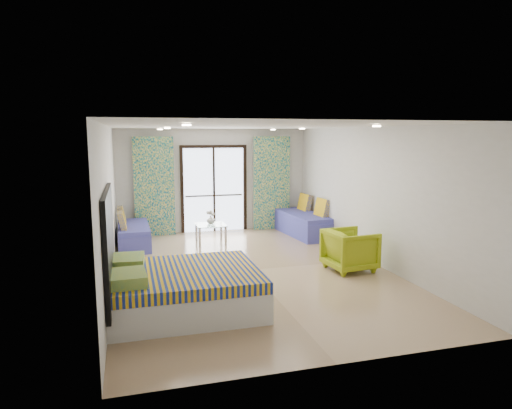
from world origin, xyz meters
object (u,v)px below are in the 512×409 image
object	(u,v)px
coffee_table	(211,226)
armchair	(350,248)
daybed_left	(133,234)
daybed_right	(304,223)
bed	(182,289)

from	to	relation	value
coffee_table	armchair	distance (m)	3.57
armchair	coffee_table	bearing A→B (deg)	31.59
daybed_left	daybed_right	distance (m)	4.23
coffee_table	bed	bearing A→B (deg)	-105.84
armchair	daybed_right	bearing A→B (deg)	-11.24
daybed_right	coffee_table	xyz separation A→B (m)	(-2.46, -0.28, 0.10)
bed	armchair	bearing A→B (deg)	19.36
armchair	daybed_left	bearing A→B (deg)	46.30
daybed_right	coffee_table	bearing A→B (deg)	-178.68
daybed_right	daybed_left	bearing A→B (deg)	175.48
bed	daybed_right	world-z (taller)	daybed_right
bed	daybed_left	bearing A→B (deg)	98.56
daybed_left	daybed_right	size ratio (longest dim) A/B	0.86
bed	coffee_table	world-z (taller)	coffee_table
bed	daybed_left	size ratio (longest dim) A/B	1.22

